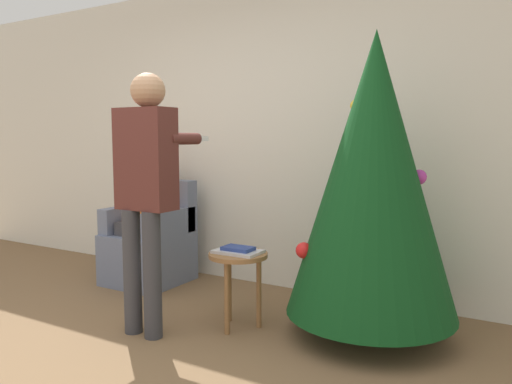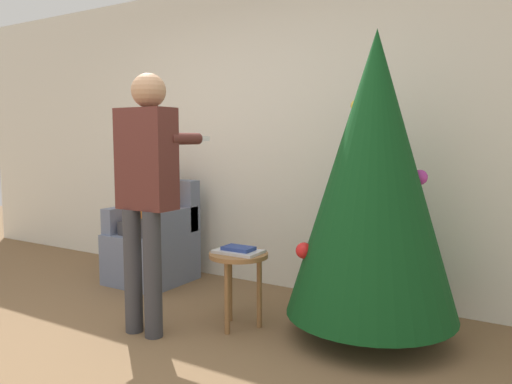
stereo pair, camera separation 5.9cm
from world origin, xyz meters
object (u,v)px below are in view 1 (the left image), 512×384
at_px(person_seated, 149,206).
at_px(side_stool, 238,266).
at_px(christmas_tree, 373,175).
at_px(armchair, 151,244).
at_px(person_standing, 146,179).

relative_size(person_seated, side_stool, 2.42).
distance_m(christmas_tree, armchair, 2.28).
relative_size(armchair, side_stool, 1.75).
height_order(armchair, side_stool, armchair).
xyz_separation_m(person_seated, side_stool, (1.30, -0.53, -0.27)).
bearing_deg(person_standing, side_stool, 38.31).
bearing_deg(armchair, side_stool, -23.09).
bearing_deg(christmas_tree, person_seated, 173.97).
bearing_deg(christmas_tree, person_standing, -152.52).
distance_m(person_seated, person_standing, 1.27).
relative_size(christmas_tree, side_stool, 3.78).
xyz_separation_m(christmas_tree, side_stool, (-0.84, -0.31, -0.64)).
bearing_deg(person_seated, armchair, 90.00).
distance_m(armchair, side_stool, 1.42).
bearing_deg(side_stool, person_standing, -141.69).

